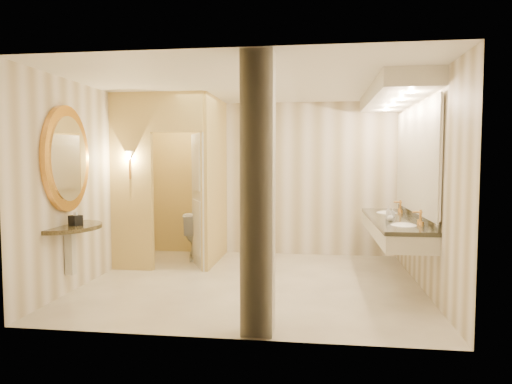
% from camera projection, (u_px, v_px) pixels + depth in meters
% --- Properties ---
extents(floor, '(4.50, 4.50, 0.00)m').
position_uv_depth(floor, '(252.00, 282.00, 6.29)').
color(floor, white).
rests_on(floor, ground).
extents(ceiling, '(4.50, 4.50, 0.00)m').
position_uv_depth(ceiling, '(252.00, 84.00, 6.10)').
color(ceiling, white).
rests_on(ceiling, wall_back).
extents(wall_back, '(4.50, 0.02, 2.70)m').
position_uv_depth(wall_back, '(268.00, 179.00, 8.17)').
color(wall_back, white).
rests_on(wall_back, floor).
extents(wall_front, '(4.50, 0.02, 2.70)m').
position_uv_depth(wall_front, '(223.00, 196.00, 4.21)').
color(wall_front, white).
rests_on(wall_front, floor).
extents(wall_left, '(0.02, 4.00, 2.70)m').
position_uv_depth(wall_left, '(96.00, 184.00, 6.48)').
color(wall_left, white).
rests_on(wall_left, floor).
extents(wall_right, '(0.02, 4.00, 2.70)m').
position_uv_depth(wall_right, '(424.00, 186.00, 5.90)').
color(wall_right, white).
rests_on(wall_right, floor).
extents(toilet_closet, '(1.50, 1.55, 2.70)m').
position_uv_depth(toilet_closet, '(191.00, 179.00, 7.29)').
color(toilet_closet, '#F0DC7D').
rests_on(toilet_closet, floor).
extents(wall_sconce, '(0.14, 0.14, 0.42)m').
position_uv_depth(wall_sconce, '(129.00, 157.00, 6.84)').
color(wall_sconce, '#B8833B').
rests_on(wall_sconce, toilet_closet).
extents(vanity, '(0.75, 2.72, 2.09)m').
position_uv_depth(vanity, '(398.00, 164.00, 6.31)').
color(vanity, beige).
rests_on(vanity, floor).
extents(console_shelf, '(1.01, 1.01, 1.95)m').
position_uv_depth(console_shelf, '(67.00, 187.00, 5.65)').
color(console_shelf, black).
rests_on(console_shelf, floor).
extents(pillar, '(0.31, 0.31, 2.70)m').
position_uv_depth(pillar, '(258.00, 195.00, 4.37)').
color(pillar, beige).
rests_on(pillar, floor).
extents(tissue_box, '(0.16, 0.16, 0.13)m').
position_uv_depth(tissue_box, '(76.00, 220.00, 5.65)').
color(tissue_box, black).
rests_on(tissue_box, console_shelf).
extents(toilet, '(0.65, 0.89, 0.81)m').
position_uv_depth(toilet, '(196.00, 235.00, 7.83)').
color(toilet, white).
rests_on(toilet, floor).
extents(soap_bottle_a, '(0.06, 0.06, 0.12)m').
position_uv_depth(soap_bottle_a, '(393.00, 213.00, 6.50)').
color(soap_bottle_a, beige).
rests_on(soap_bottle_a, vanity).
extents(soap_bottle_b, '(0.11, 0.11, 0.11)m').
position_uv_depth(soap_bottle_b, '(390.00, 217.00, 6.05)').
color(soap_bottle_b, silver).
rests_on(soap_bottle_b, vanity).
extents(soap_bottle_c, '(0.08, 0.08, 0.18)m').
position_uv_depth(soap_bottle_c, '(388.00, 213.00, 6.22)').
color(soap_bottle_c, '#C6B28C').
rests_on(soap_bottle_c, vanity).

